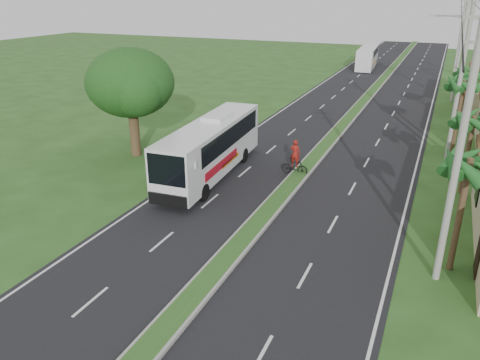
% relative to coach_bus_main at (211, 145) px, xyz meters
% --- Properties ---
extents(ground, '(180.00, 180.00, 0.00)m').
position_rel_coach_bus_main_xyz_m(ground, '(5.20, -8.61, -2.05)').
color(ground, '#294A1B').
rests_on(ground, ground).
extents(road_asphalt, '(14.00, 160.00, 0.02)m').
position_rel_coach_bus_main_xyz_m(road_asphalt, '(5.20, 11.39, -2.04)').
color(road_asphalt, black).
rests_on(road_asphalt, ground).
extents(median_strip, '(1.20, 160.00, 0.18)m').
position_rel_coach_bus_main_xyz_m(median_strip, '(5.20, 11.39, -1.95)').
color(median_strip, gray).
rests_on(median_strip, ground).
extents(lane_edge_left, '(0.12, 160.00, 0.01)m').
position_rel_coach_bus_main_xyz_m(lane_edge_left, '(-1.50, 11.39, -2.05)').
color(lane_edge_left, silver).
rests_on(lane_edge_left, ground).
extents(lane_edge_right, '(0.12, 160.00, 0.01)m').
position_rel_coach_bus_main_xyz_m(lane_edge_right, '(11.90, 11.39, -2.05)').
color(lane_edge_right, silver).
rests_on(lane_edge_right, ground).
extents(palm_verge_a, '(2.40, 2.40, 5.45)m').
position_rel_coach_bus_main_xyz_m(palm_verge_a, '(14.20, -5.61, 2.69)').
color(palm_verge_a, '#473321').
rests_on(palm_verge_a, ground).
extents(palm_verge_b, '(2.40, 2.40, 5.05)m').
position_rel_coach_bus_main_xyz_m(palm_verge_b, '(14.60, 3.39, 2.30)').
color(palm_verge_b, '#473321').
rests_on(palm_verge_b, ground).
extents(palm_verge_c, '(2.40, 2.40, 5.85)m').
position_rel_coach_bus_main_xyz_m(palm_verge_c, '(14.00, 10.39, 3.07)').
color(palm_verge_c, '#473321').
rests_on(palm_verge_c, ground).
extents(palm_verge_d, '(2.40, 2.40, 5.25)m').
position_rel_coach_bus_main_xyz_m(palm_verge_d, '(14.50, 19.39, 2.50)').
color(palm_verge_d, '#473321').
rests_on(palm_verge_d, ground).
extents(shade_tree, '(6.30, 6.00, 7.54)m').
position_rel_coach_bus_main_xyz_m(shade_tree, '(-6.91, 1.41, 2.97)').
color(shade_tree, '#473321').
rests_on(shade_tree, ground).
extents(utility_pole_a, '(1.60, 0.28, 11.00)m').
position_rel_coach_bus_main_xyz_m(utility_pole_a, '(13.70, -6.61, 3.62)').
color(utility_pole_a, gray).
rests_on(utility_pole_a, ground).
extents(utility_pole_b, '(3.20, 0.28, 12.00)m').
position_rel_coach_bus_main_xyz_m(utility_pole_b, '(13.67, 9.39, 4.20)').
color(utility_pole_b, gray).
rests_on(utility_pole_b, ground).
extents(utility_pole_c, '(1.60, 0.28, 11.00)m').
position_rel_coach_bus_main_xyz_m(utility_pole_c, '(13.70, 29.39, 3.62)').
color(utility_pole_c, gray).
rests_on(utility_pole_c, ground).
extents(utility_pole_d, '(1.60, 0.28, 10.50)m').
position_rel_coach_bus_main_xyz_m(utility_pole_d, '(13.70, 49.39, 3.37)').
color(utility_pole_d, gray).
rests_on(utility_pole_d, ground).
extents(coach_bus_main, '(3.13, 11.68, 3.73)m').
position_rel_coach_bus_main_xyz_m(coach_bus_main, '(0.00, 0.00, 0.00)').
color(coach_bus_main, silver).
rests_on(coach_bus_main, ground).
extents(coach_bus_far, '(2.97, 10.63, 3.06)m').
position_rel_coach_bus_main_xyz_m(coach_bus_far, '(1.49, 48.90, -0.32)').
color(coach_bus_far, white).
rests_on(coach_bus_far, ground).
extents(motorcyclist, '(1.75, 0.50, 2.33)m').
position_rel_coach_bus_main_xyz_m(motorcyclist, '(4.80, 2.26, -1.21)').
color(motorcyclist, black).
rests_on(motorcyclist, ground).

